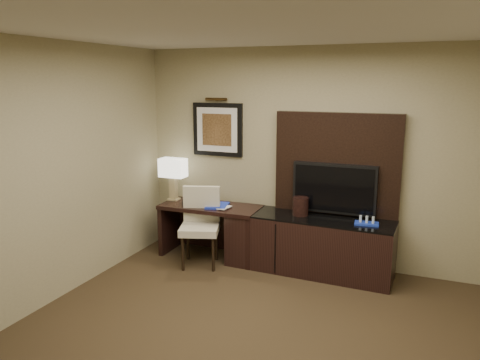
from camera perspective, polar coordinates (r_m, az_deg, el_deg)
The scene contains 16 objects.
ceiling at distance 3.43m, azimuth -0.60°, elevation 18.88°, with size 4.50×5.00×0.01m, color silver.
wall_back at distance 5.87m, azimuth 8.97°, elevation 2.69°, with size 4.50×0.01×2.70m, color #978E66.
wall_left at distance 4.85m, azimuth -25.86°, elevation -0.36°, with size 0.01×5.00×2.70m, color #978E66.
desk at distance 6.20m, azimuth -3.58°, elevation -6.21°, with size 1.30×0.56×0.70m, color black.
credenza at distance 5.78m, azimuth 8.33°, elevation -7.74°, with size 2.00×0.56×0.69m, color black.
tv_wall_panel at distance 5.76m, azimuth 11.71°, elevation 1.61°, with size 1.50×0.12×1.30m, color black.
tv at distance 5.72m, azimuth 11.41°, elevation -1.02°, with size 1.00×0.08×0.60m, color black.
artwork at distance 6.23m, azimuth -2.74°, elevation 6.15°, with size 0.70×0.04×0.70m, color black.
picture_light at distance 6.17m, azimuth -2.93°, elevation 9.81°, with size 0.04×0.04×0.30m, color #442F15.
desk_chair at distance 5.87m, azimuth -4.93°, elevation -5.88°, with size 0.47×0.54×0.97m, color beige, non-canonical shape.
table_lamp at distance 6.36m, azimuth -8.14°, elevation 0.33°, with size 0.38×0.22×0.63m, color tan, non-canonical shape.
desk_phone at distance 6.18m, azimuth -5.85°, elevation -2.43°, with size 0.22×0.19×0.11m, color black, non-canonical shape.
blue_folder at distance 6.04m, azimuth -2.77°, elevation -3.13°, with size 0.26×0.35×0.02m, color #1B30B0.
book at distance 5.96m, azimuth -2.77°, elevation -2.38°, with size 0.16×0.02×0.22m, color beige.
ice_bucket at distance 5.70m, azimuth 7.38°, elevation -3.20°, with size 0.20×0.20×0.22m, color black.
minibar_tray at distance 5.50m, azimuth 15.20°, elevation -4.77°, with size 0.27×0.16×0.10m, color #1A33AC, non-canonical shape.
Camera 1 is at (1.32, -3.14, 2.30)m, focal length 35.00 mm.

